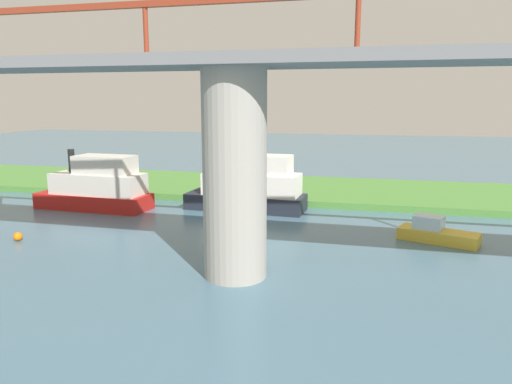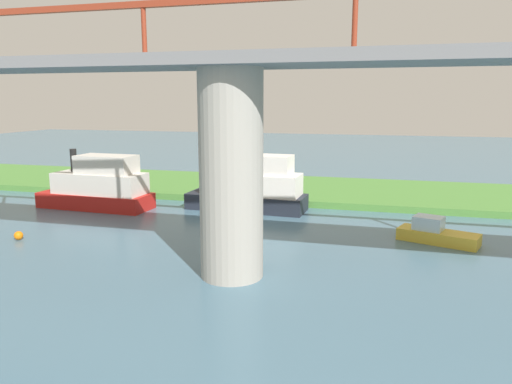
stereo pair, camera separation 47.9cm
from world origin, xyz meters
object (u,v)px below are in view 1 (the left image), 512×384
riverboat_paddlewheel (436,233)px  pontoon_yellow (97,187)px  houseboat_blue (250,188)px  marker_buoy (18,237)px  mooring_post (256,190)px  person_on_bank (268,185)px  bridge_pylon (235,176)px

riverboat_paddlewheel → pontoon_yellow: (23.31, -2.86, 1.10)m
houseboat_blue → riverboat_paddlewheel: bearing=156.9°
riverboat_paddlewheel → marker_buoy: riverboat_paddlewheel is taller
mooring_post → pontoon_yellow: bearing=26.7°
person_on_bank → pontoon_yellow: 13.11m
houseboat_blue → pontoon_yellow: size_ratio=1.02×
bridge_pylon → marker_buoy: 14.47m
mooring_post → pontoon_yellow: 12.06m
mooring_post → houseboat_blue: bearing=94.7°
mooring_post → person_on_bank: bearing=-132.0°
riverboat_paddlewheel → pontoon_yellow: 23.51m
mooring_post → riverboat_paddlewheel: 15.03m
pontoon_yellow → marker_buoy: pontoon_yellow is taller
houseboat_blue → marker_buoy: houseboat_blue is taller
houseboat_blue → marker_buoy: bearing=45.3°
houseboat_blue → pontoon_yellow: 11.26m
riverboat_paddlewheel → person_on_bank: bearing=-37.7°
person_on_bank → mooring_post: bearing=48.0°
bridge_pylon → houseboat_blue: bearing=-77.9°
person_on_bank → pontoon_yellow: bearing=28.5°
person_on_bank → riverboat_paddlewheel: person_on_bank is taller
person_on_bank → marker_buoy: size_ratio=2.78×
mooring_post → marker_buoy: size_ratio=1.49×
riverboat_paddlewheel → pontoon_yellow: pontoon_yellow is taller
person_on_bank → riverboat_paddlewheel: size_ratio=0.30×
marker_buoy → bridge_pylon: bearing=170.4°
bridge_pylon → marker_buoy: bridge_pylon is taller
person_on_bank → mooring_post: (0.76, 0.84, -0.33)m
person_on_bank → marker_buoy: person_on_bank is taller
houseboat_blue → pontoon_yellow: (11.01, 2.38, -0.03)m
marker_buoy → pontoon_yellow: bearing=-88.5°
bridge_pylon → mooring_post: size_ratio=12.40×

